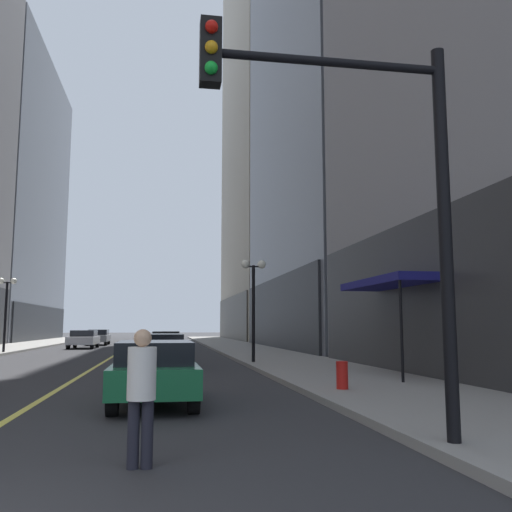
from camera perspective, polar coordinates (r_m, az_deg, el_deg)
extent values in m
plane|color=#2D2D30|center=(38.98, -13.57, -9.44)|extent=(200.00, 200.00, 0.00)
cube|color=gray|center=(39.28, -1.30, -9.51)|extent=(4.50, 78.00, 0.15)
cube|color=#E5D64C|center=(38.98, -13.57, -9.44)|extent=(0.16, 70.00, 0.01)
cube|color=#212327|center=(65.21, -21.35, -6.51)|extent=(0.50, 24.70, 3.80)
cube|color=#2C2C2E|center=(16.86, 18.67, -3.94)|extent=(0.50, 20.90, 5.00)
cube|color=#212327|center=(39.17, 2.23, -5.97)|extent=(0.50, 22.80, 5.00)
cube|color=#B7AD99|center=(72.56, 2.13, 18.80)|extent=(10.80, 26.00, 66.94)
cube|color=#403C35|center=(64.35, -2.40, -6.46)|extent=(0.50, 24.70, 5.00)
cube|color=navy|center=(17.97, 13.63, -2.69)|extent=(1.60, 4.99, 0.24)
cylinder|color=black|center=(15.49, 14.81, -7.74)|extent=(0.08, 0.08, 2.88)
cube|color=#196038|center=(12.21, -10.45, -12.04)|extent=(1.76, 4.33, 0.55)
cube|color=black|center=(11.96, -10.40, -9.86)|extent=(1.54, 2.43, 0.50)
cylinder|color=black|center=(13.76, -13.59, -12.55)|extent=(0.23, 0.64, 0.64)
cylinder|color=black|center=(13.75, -7.26, -12.69)|extent=(0.23, 0.64, 0.64)
cylinder|color=black|center=(10.77, -14.60, -14.06)|extent=(0.23, 0.64, 0.64)
cylinder|color=black|center=(10.76, -6.46, -14.25)|extent=(0.23, 0.64, 0.64)
cube|color=black|center=(22.89, -9.65, -9.75)|extent=(1.83, 4.71, 0.55)
cube|color=black|center=(22.63, -9.62, -8.58)|extent=(1.60, 2.64, 0.50)
cylinder|color=black|center=(24.56, -11.53, -10.17)|extent=(0.22, 0.64, 0.64)
cylinder|color=black|center=(24.56, -7.80, -10.25)|extent=(0.22, 0.64, 0.64)
cylinder|color=black|center=(21.27, -11.81, -10.64)|extent=(0.22, 0.64, 0.64)
cylinder|color=black|center=(21.27, -7.50, -10.73)|extent=(0.22, 0.64, 0.64)
cube|color=yellow|center=(33.62, -9.24, -8.92)|extent=(1.91, 4.29, 0.55)
cube|color=black|center=(33.40, -9.24, -8.12)|extent=(1.62, 2.43, 0.50)
cylinder|color=black|center=(35.14, -10.37, -9.27)|extent=(0.25, 0.65, 0.64)
cylinder|color=black|center=(35.09, -7.93, -9.32)|extent=(0.25, 0.65, 0.64)
cylinder|color=black|center=(32.20, -10.69, -9.46)|extent=(0.25, 0.65, 0.64)
cylinder|color=black|center=(32.14, -8.01, -9.52)|extent=(0.25, 0.65, 0.64)
cube|color=#B7B7BC|center=(42.65, -17.40, -8.31)|extent=(1.91, 4.23, 0.55)
cube|color=black|center=(42.85, -17.33, -7.67)|extent=(1.67, 2.38, 0.50)
cylinder|color=black|center=(41.08, -16.57, -8.78)|extent=(0.22, 0.64, 0.64)
cylinder|color=black|center=(41.32, -18.84, -8.68)|extent=(0.22, 0.64, 0.64)
cylinder|color=black|center=(44.01, -16.07, -8.67)|extent=(0.22, 0.64, 0.64)
cylinder|color=black|center=(44.24, -18.20, -8.58)|extent=(0.22, 0.64, 0.64)
cube|color=slate|center=(49.81, -15.97, -8.16)|extent=(1.81, 4.76, 0.55)
cube|color=black|center=(50.03, -15.93, -7.61)|extent=(1.57, 2.68, 0.50)
cylinder|color=black|center=(48.10, -15.28, -8.55)|extent=(0.23, 0.64, 0.64)
cylinder|color=black|center=(48.24, -17.06, -8.48)|extent=(0.23, 0.64, 0.64)
cylinder|color=black|center=(51.40, -14.97, -8.46)|extent=(0.23, 0.64, 0.64)
cylinder|color=black|center=(51.53, -16.65, -8.40)|extent=(0.23, 0.64, 0.64)
cylinder|color=black|center=(6.90, -12.56, -17.54)|extent=(0.14, 0.14, 0.78)
cylinder|color=black|center=(6.88, -11.18, -17.60)|extent=(0.14, 0.14, 0.78)
cylinder|color=silver|center=(6.80, -11.72, -11.79)|extent=(0.37, 0.37, 0.62)
sphere|color=tan|center=(6.78, -11.63, -8.30)|extent=(0.21, 0.21, 0.21)
cylinder|color=black|center=(7.86, 19.01, 1.26)|extent=(0.18, 0.18, 5.50)
cylinder|color=black|center=(7.99, 7.48, 19.26)|extent=(3.20, 0.12, 0.12)
cube|color=black|center=(7.72, -4.72, 20.23)|extent=(0.28, 0.24, 0.90)
sphere|color=red|center=(7.73, -4.61, 22.55)|extent=(0.17, 0.17, 0.17)
sphere|color=orange|center=(7.59, -4.63, 20.72)|extent=(0.17, 0.17, 0.17)
sphere|color=green|center=(7.47, -4.65, 18.82)|extent=(0.17, 0.17, 0.17)
cylinder|color=black|center=(35.29, -24.49, -5.84)|extent=(0.14, 0.14, 4.20)
cylinder|color=black|center=(35.38, -24.31, -2.52)|extent=(0.80, 0.06, 0.06)
sphere|color=white|center=(35.48, -24.85, -2.34)|extent=(0.36, 0.36, 0.36)
sphere|color=white|center=(35.30, -23.76, -2.38)|extent=(0.36, 0.36, 0.36)
cylinder|color=black|center=(23.36, -0.27, -6.11)|extent=(0.14, 0.14, 4.20)
cylinder|color=black|center=(23.49, -0.27, -1.10)|extent=(0.80, 0.06, 0.06)
sphere|color=white|center=(23.45, -1.11, -0.84)|extent=(0.36, 0.36, 0.36)
sphere|color=white|center=(23.56, 0.57, -0.88)|extent=(0.36, 0.36, 0.36)
cylinder|color=red|center=(13.62, 8.90, -12.38)|extent=(0.28, 0.28, 0.80)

